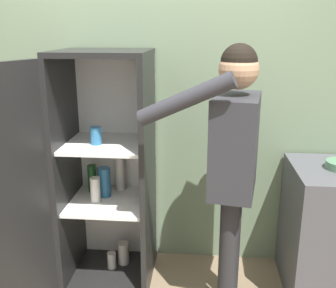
# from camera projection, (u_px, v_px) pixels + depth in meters

# --- Properties ---
(wall_back) EXTENTS (7.00, 0.06, 2.55)m
(wall_back) POSITION_uv_depth(u_px,v_px,m) (148.00, 99.00, 2.91)
(wall_back) COLOR gray
(wall_back) RESTS_ON ground_plane
(refrigerator) EXTENTS (0.88, 1.15, 1.64)m
(refrigerator) POSITION_uv_depth(u_px,v_px,m) (90.00, 176.00, 2.67)
(refrigerator) COLOR black
(refrigerator) RESTS_ON ground_plane
(person) EXTENTS (0.72, 0.59, 1.70)m
(person) POSITION_uv_depth(u_px,v_px,m) (233.00, 151.00, 2.33)
(person) COLOR #262628
(person) RESTS_ON ground_plane
(counter) EXTENTS (0.63, 0.64, 0.90)m
(counter) POSITION_uv_depth(u_px,v_px,m) (335.00, 231.00, 2.68)
(counter) COLOR #4C4C51
(counter) RESTS_ON ground_plane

